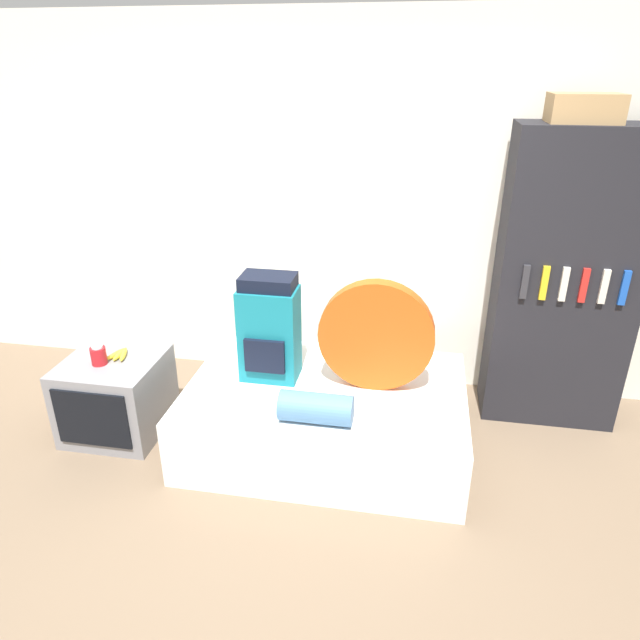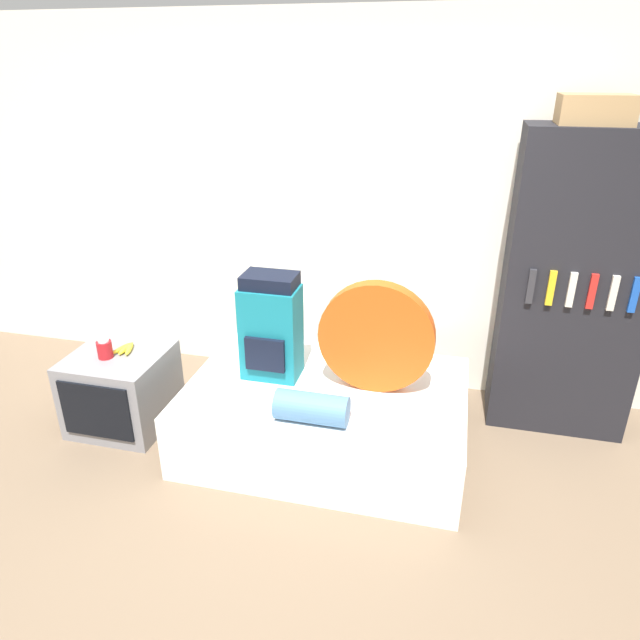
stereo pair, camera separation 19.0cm
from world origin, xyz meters
TOP-DOWN VIEW (x-y plane):
  - ground_plane at (0.00, 0.00)m, footprint 16.00×16.00m
  - wall_back at (0.00, 1.77)m, footprint 8.00×0.05m
  - bed at (0.13, 0.83)m, footprint 1.72×1.18m
  - backpack at (-0.24, 0.89)m, footprint 0.36×0.27m
  - tent_bag at (0.42, 0.88)m, footprint 0.70×0.10m
  - sleeping_roll at (0.13, 0.44)m, footprint 0.41×0.17m
  - television at (-1.26, 0.73)m, footprint 0.60×0.61m
  - canister at (-1.30, 0.68)m, footprint 0.10×0.10m
  - banana_bunch at (-1.23, 0.80)m, footprint 0.13×0.18m
  - bookshelf at (1.58, 1.47)m, footprint 0.86×0.42m
  - cardboard_box at (1.50, 1.47)m, footprint 0.39×0.28m

SIDE VIEW (x-z plane):
  - ground_plane at x=0.00m, z-range 0.00..0.00m
  - bed at x=0.13m, z-range 0.00..0.43m
  - television at x=-1.26m, z-range 0.00..0.53m
  - sleeping_roll at x=0.13m, z-range 0.43..0.60m
  - banana_bunch at x=-1.23m, z-range 0.53..0.56m
  - canister at x=-1.30m, z-range 0.52..0.65m
  - backpack at x=-0.24m, z-range 0.42..1.10m
  - tent_bag at x=0.42m, z-range 0.43..1.12m
  - bookshelf at x=1.58m, z-range 0.00..1.95m
  - wall_back at x=0.00m, z-range 0.00..2.60m
  - cardboard_box at x=1.50m, z-range 1.95..2.11m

